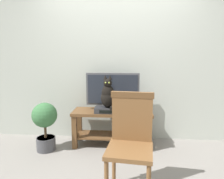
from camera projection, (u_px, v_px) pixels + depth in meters
ground_plane at (114, 165)px, 2.62m from camera, size 12.00×12.00×0.00m
back_wall at (118, 55)px, 3.35m from camera, size 7.00×0.12×2.80m
tv_stand at (112, 122)px, 3.16m from camera, size 1.21×0.43×0.55m
tv at (113, 91)px, 3.16m from camera, size 0.82×0.20×0.57m
media_box at (108, 110)px, 3.04m from camera, size 0.39×0.23×0.08m
cat at (108, 95)px, 2.99m from camera, size 0.21×0.30×0.48m
wooden_chair at (131, 137)px, 2.00m from camera, size 0.48×0.48×1.03m
book_stack at (142, 108)px, 3.06m from camera, size 0.24×0.20×0.12m
potted_plant at (45, 122)px, 2.98m from camera, size 0.36×0.36×0.72m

